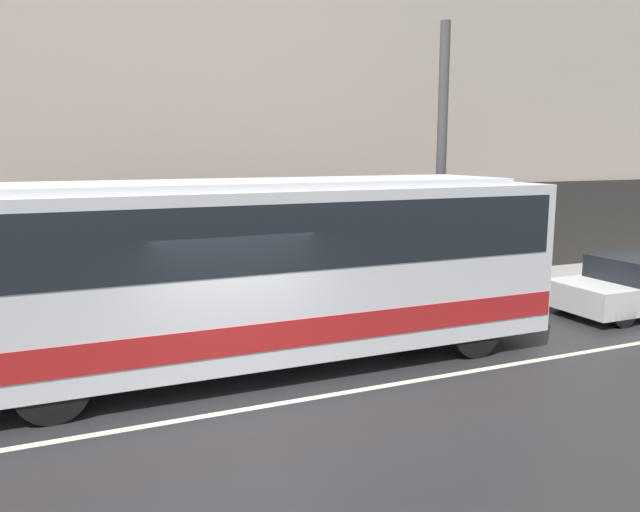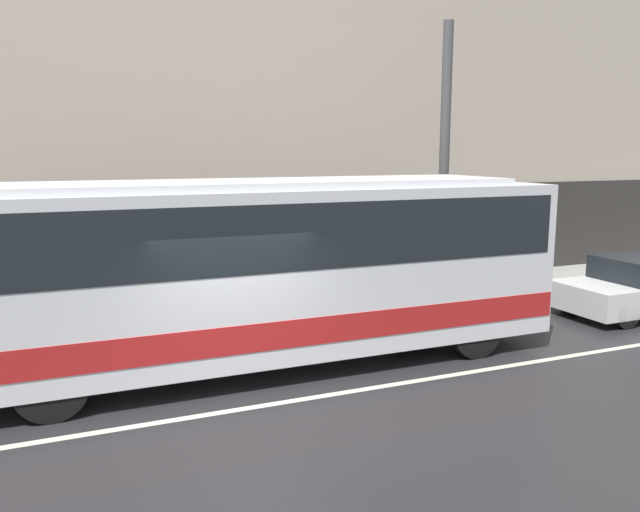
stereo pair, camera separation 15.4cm
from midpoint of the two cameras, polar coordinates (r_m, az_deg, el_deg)
ground_plane at (r=9.49m, az=-6.32°, el=-13.70°), size 60.00×60.00×0.00m
sidewalk at (r=14.37m, az=-12.29°, el=-5.43°), size 60.00×2.60×0.14m
building_facade at (r=15.44m, az=-14.08°, el=16.54°), size 60.00×0.35×11.78m
lane_stripe at (r=9.49m, az=-6.32°, el=-13.68°), size 54.00×0.14×0.01m
transit_bus at (r=10.75m, az=-6.28°, el=-0.71°), size 11.15×2.57×3.25m
utility_pole_near at (r=15.82m, az=11.55°, el=8.42°), size 0.25×0.25×6.66m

